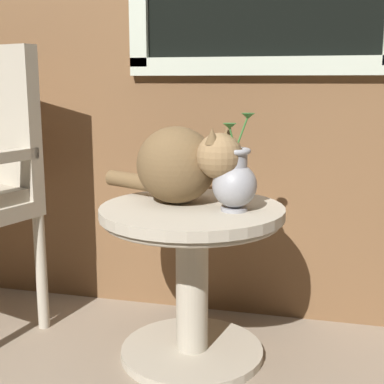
% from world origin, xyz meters
% --- Properties ---
extents(wicker_side_table, '(0.63, 0.63, 0.55)m').
position_xyz_m(wicker_side_table, '(0.18, 0.25, 0.37)').
color(wicker_side_table, '#B2A893').
rests_on(wicker_side_table, ground_plane).
extents(cat, '(0.55, 0.36, 0.27)m').
position_xyz_m(cat, '(0.13, 0.28, 0.68)').
color(cat, brown).
rests_on(cat, wicker_side_table).
extents(pewter_vase_with_ivy, '(0.15, 0.15, 0.32)m').
position_xyz_m(pewter_vase_with_ivy, '(0.33, 0.22, 0.65)').
color(pewter_vase_with_ivy, '#99999E').
rests_on(pewter_vase_with_ivy, wicker_side_table).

